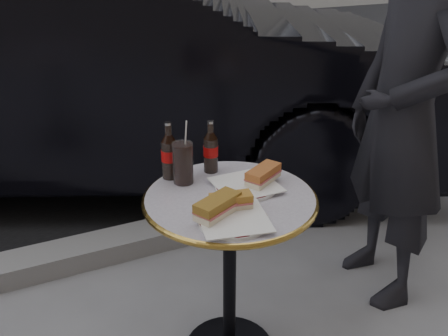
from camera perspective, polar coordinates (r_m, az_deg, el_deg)
name	(u,v)px	position (r m, az deg, el deg)	size (l,w,h in m)	color
asphalt_road	(55,76)	(6.62, -18.80, 9.96)	(40.00, 8.00, 0.00)	black
curb	(159,235)	(2.83, -7.39, -7.60)	(40.00, 0.20, 0.12)	gray
bistro_table	(230,280)	(1.96, 0.64, -12.70)	(0.62, 0.62, 0.73)	#BAB2C4
plate_left	(233,221)	(1.60, 1.08, -6.03)	(0.23, 0.23, 0.01)	silver
plate_right	(246,186)	(1.81, 2.51, -2.12)	(0.23, 0.23, 0.01)	white
sandwich_left_a	(218,207)	(1.60, -0.74, -4.50)	(0.17, 0.08, 0.06)	olive
sandwich_left_b	(231,202)	(1.64, 0.80, -3.90)	(0.14, 0.06, 0.05)	#B2792D
sandwich_right	(263,175)	(1.82, 4.50, -0.85)	(0.15, 0.07, 0.05)	#AF5F2C
cola_bottle_left	(169,150)	(1.86, -6.28, 2.02)	(0.06, 0.06, 0.22)	black
cola_bottle_right	(211,146)	(1.90, -1.53, 2.48)	(0.06, 0.06, 0.21)	black
cola_glass	(183,163)	(1.83, -4.72, 0.59)	(0.08, 0.08, 0.16)	black
parked_car	(96,64)	(3.51, -14.45, 11.40)	(4.79, 1.66, 1.57)	black
pedestrian	(403,119)	(2.26, 19.78, 5.29)	(0.63, 0.41, 1.72)	black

